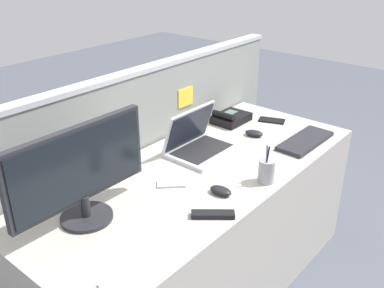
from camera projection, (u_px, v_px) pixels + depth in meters
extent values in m
plane|color=#4C515B|center=(199.00, 287.00, 2.35)|extent=(10.00, 10.00, 0.00)
cube|color=#ADA89E|center=(200.00, 232.00, 2.20)|extent=(1.82, 0.74, 0.72)
cube|color=gray|center=(141.00, 173.00, 2.35)|extent=(2.20, 0.06, 1.11)
cube|color=#B7BAC1|center=(135.00, 72.00, 2.11)|extent=(2.20, 0.07, 0.02)
cube|color=yellow|center=(186.00, 97.00, 2.41)|extent=(0.12, 0.01, 0.10)
cube|color=yellow|center=(203.00, 121.00, 2.60)|extent=(0.10, 0.01, 0.10)
cube|color=pink|center=(45.00, 188.00, 1.85)|extent=(0.09, 0.01, 0.09)
cylinder|color=#232328|center=(87.00, 217.00, 1.69)|extent=(0.20, 0.20, 0.02)
cylinder|color=#232328|center=(85.00, 206.00, 1.66)|extent=(0.04, 0.04, 0.09)
cube|color=#232328|center=(78.00, 164.00, 1.60)|extent=(0.59, 0.03, 0.30)
cube|color=black|center=(81.00, 166.00, 1.59)|extent=(0.56, 0.01, 0.27)
cube|color=silver|center=(203.00, 152.00, 2.19)|extent=(0.33, 0.26, 0.02)
cube|color=black|center=(202.00, 149.00, 2.20)|extent=(0.29, 0.19, 0.00)
cube|color=silver|center=(189.00, 127.00, 2.20)|extent=(0.33, 0.08, 0.21)
cube|color=black|center=(190.00, 128.00, 2.20)|extent=(0.31, 0.06, 0.19)
cube|color=black|center=(231.00, 118.00, 2.57)|extent=(0.21, 0.16, 0.04)
cube|color=#4C6B5B|center=(231.00, 112.00, 2.59)|extent=(0.07, 0.06, 0.01)
cylinder|color=black|center=(224.00, 115.00, 2.50)|extent=(0.04, 0.15, 0.04)
cube|color=#232328|center=(305.00, 141.00, 2.31)|extent=(0.38, 0.15, 0.02)
ellipsoid|color=black|center=(254.00, 133.00, 2.39)|extent=(0.09, 0.11, 0.03)
ellipsoid|color=black|center=(221.00, 191.00, 1.85)|extent=(0.07, 0.10, 0.03)
cylinder|color=#99999E|center=(266.00, 171.00, 1.92)|extent=(0.07, 0.07, 0.11)
cylinder|color=blue|center=(267.00, 160.00, 1.90)|extent=(0.02, 0.02, 0.13)
cylinder|color=black|center=(267.00, 161.00, 1.88)|extent=(0.01, 0.02, 0.14)
cube|color=black|center=(272.00, 120.00, 2.58)|extent=(0.12, 0.17, 0.01)
cube|color=#B7BAC1|center=(171.00, 184.00, 1.92)|extent=(0.13, 0.13, 0.01)
cube|color=black|center=(213.00, 214.00, 1.70)|extent=(0.14, 0.16, 0.02)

